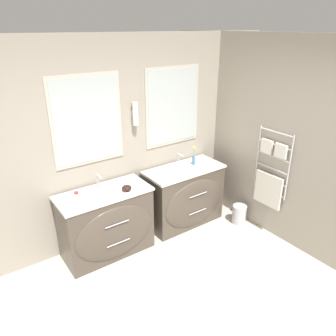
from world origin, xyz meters
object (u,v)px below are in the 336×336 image
(amenity_bowl, at_px, (127,188))
(waste_bin, at_px, (239,214))
(flower_vase, at_px, (194,157))
(vanity_left, at_px, (107,224))
(vanity_right, at_px, (185,196))
(toiletry_bottle, at_px, (77,198))

(amenity_bowl, relative_size, waste_bin, 0.42)
(amenity_bowl, xyz_separation_m, waste_bin, (1.61, -0.38, -0.74))
(amenity_bowl, distance_m, flower_vase, 1.18)
(vanity_left, distance_m, amenity_bowl, 0.52)
(vanity_right, xyz_separation_m, waste_bin, (0.64, -0.47, -0.29))
(vanity_right, height_order, flower_vase, flower_vase)
(toiletry_bottle, xyz_separation_m, waste_bin, (2.21, -0.42, -0.78))
(vanity_right, xyz_separation_m, amenity_bowl, (-0.97, -0.09, 0.45))
(vanity_left, xyz_separation_m, amenity_bowl, (0.25, -0.09, 0.45))
(vanity_left, height_order, waste_bin, vanity_left)
(flower_vase, bearing_deg, amenity_bowl, -172.31)
(toiletry_bottle, xyz_separation_m, flower_vase, (1.76, 0.12, 0.04))
(vanity_right, bearing_deg, waste_bin, -36.45)
(vanity_left, relative_size, flower_vase, 4.06)
(vanity_right, bearing_deg, amenity_bowl, -174.73)
(vanity_right, relative_size, waste_bin, 3.98)
(vanity_left, bearing_deg, flower_vase, 2.74)
(toiletry_bottle, relative_size, flower_vase, 0.55)
(vanity_left, height_order, amenity_bowl, amenity_bowl)
(amenity_bowl, xyz_separation_m, flower_vase, (1.16, 0.16, 0.07))
(vanity_left, xyz_separation_m, flower_vase, (1.41, 0.07, 0.53))
(vanity_right, relative_size, toiletry_bottle, 7.38)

